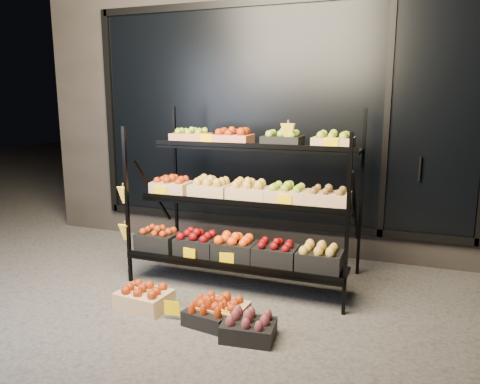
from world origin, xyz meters
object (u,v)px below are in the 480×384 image
at_px(floor_crate_left, 144,297).
at_px(floor_crate_midright, 221,309).
at_px(display_rack, 243,201).
at_px(floor_crate_midleft, 208,314).

distance_m(floor_crate_left, floor_crate_midright, 0.70).
relative_size(display_rack, floor_crate_left, 4.80).
bearing_deg(floor_crate_midleft, floor_crate_midright, 64.96).
height_order(display_rack, floor_crate_midright, display_rack).
xyz_separation_m(floor_crate_midleft, floor_crate_midright, (0.07, 0.10, 0.01)).
xyz_separation_m(floor_crate_left, floor_crate_midleft, (0.64, -0.08, -0.01)).
xyz_separation_m(display_rack, floor_crate_left, (-0.57, -0.89, -0.69)).
bearing_deg(floor_crate_midright, display_rack, 101.61).
relative_size(floor_crate_left, floor_crate_midright, 1.08).
height_order(floor_crate_left, floor_crate_midleft, floor_crate_left).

